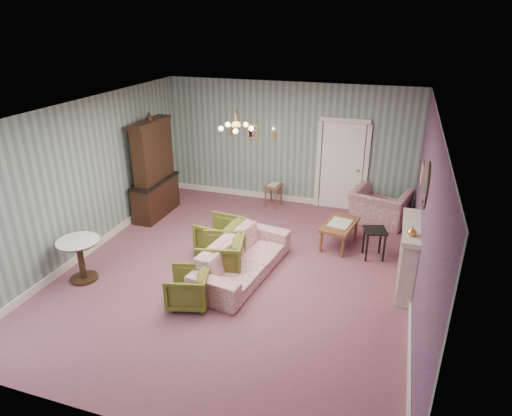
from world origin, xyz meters
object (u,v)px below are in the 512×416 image
(coffee_table, at_px, (339,234))
(olive_chair_a, at_px, (188,286))
(sofa_chintz, at_px, (243,252))
(fireplace, at_px, (408,256))
(olive_chair_b, at_px, (221,255))
(side_table_black, at_px, (374,244))
(pedestal_table, at_px, (81,260))
(wingback_chair, at_px, (380,201))
(olive_chair_c, at_px, (220,235))
(dresser, at_px, (153,166))

(coffee_table, bearing_deg, olive_chair_a, -126.06)
(sofa_chintz, relative_size, fireplace, 1.65)
(olive_chair_a, distance_m, olive_chair_b, 1.01)
(olive_chair_b, xyz_separation_m, side_table_black, (2.52, 1.45, -0.10))
(pedestal_table, bearing_deg, wingback_chair, 40.22)
(sofa_chintz, xyz_separation_m, side_table_black, (2.15, 1.34, -0.15))
(olive_chair_a, distance_m, fireplace, 3.65)
(olive_chair_b, xyz_separation_m, fireplace, (3.11, 0.61, 0.18))
(olive_chair_c, relative_size, coffee_table, 0.80)
(fireplace, height_order, side_table_black, fireplace)
(fireplace, bearing_deg, dresser, 166.23)
(olive_chair_c, bearing_deg, coffee_table, 122.58)
(coffee_table, bearing_deg, side_table_black, -21.92)
(olive_chair_b, height_order, fireplace, fireplace)
(olive_chair_b, distance_m, side_table_black, 2.91)
(olive_chair_c, distance_m, side_table_black, 2.93)
(olive_chair_a, relative_size, sofa_chintz, 0.28)
(wingback_chair, distance_m, side_table_black, 1.67)
(olive_chair_a, bearing_deg, olive_chair_b, 157.00)
(wingback_chair, relative_size, coffee_table, 1.20)
(coffee_table, bearing_deg, sofa_chintz, -132.14)
(olive_chair_c, relative_size, pedestal_table, 1.01)
(side_table_black, distance_m, pedestal_table, 5.31)
(olive_chair_a, relative_size, pedestal_table, 0.85)
(olive_chair_a, relative_size, side_table_black, 1.10)
(olive_chair_c, distance_m, wingback_chair, 3.70)
(olive_chair_b, relative_size, side_table_black, 1.34)
(olive_chair_a, distance_m, dresser, 3.81)
(olive_chair_b, bearing_deg, coffee_table, 120.89)
(olive_chair_c, bearing_deg, pedestal_table, -42.34)
(olive_chair_a, xyz_separation_m, pedestal_table, (-2.08, 0.09, 0.06))
(olive_chair_b, xyz_separation_m, olive_chair_c, (-0.31, 0.72, -0.01))
(wingback_chair, distance_m, dresser, 5.09)
(olive_chair_c, xyz_separation_m, pedestal_table, (-1.92, -1.63, -0.01))
(olive_chair_c, height_order, pedestal_table, olive_chair_c)
(olive_chair_b, height_order, olive_chair_c, olive_chair_b)
(olive_chair_c, relative_size, dresser, 0.33)
(pedestal_table, bearing_deg, fireplace, 15.83)
(coffee_table, xyz_separation_m, side_table_black, (0.69, -0.28, 0.05))
(sofa_chintz, distance_m, wingback_chair, 3.69)
(olive_chair_a, height_order, fireplace, fireplace)
(dresser, xyz_separation_m, pedestal_table, (0.17, -2.87, -0.79))
(wingback_chair, bearing_deg, olive_chair_a, 72.09)
(sofa_chintz, distance_m, side_table_black, 2.54)
(olive_chair_a, xyz_separation_m, sofa_chintz, (0.52, 1.11, 0.12))
(olive_chair_b, height_order, side_table_black, olive_chair_b)
(sofa_chintz, xyz_separation_m, pedestal_table, (-2.60, -1.02, -0.06))
(olive_chair_a, bearing_deg, dresser, -156.89)
(olive_chair_a, height_order, dresser, dresser)
(dresser, xyz_separation_m, fireplace, (5.51, -1.35, -0.59))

